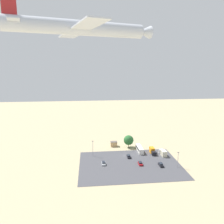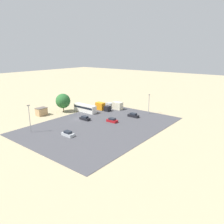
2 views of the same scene
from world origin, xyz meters
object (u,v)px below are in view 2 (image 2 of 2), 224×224
(parked_car_3, at_px, (68,134))
(shed_building, at_px, (41,112))
(parked_truck_1, at_px, (102,107))
(parked_car_2, at_px, (85,118))
(parked_truck_0, at_px, (115,106))
(parked_car_0, at_px, (112,120))
(parked_car_1, at_px, (133,115))
(bus, at_px, (85,108))

(parked_car_3, bearing_deg, shed_building, 72.18)
(shed_building, distance_m, parked_truck_1, 25.07)
(parked_car_2, distance_m, parked_truck_0, 19.92)
(parked_car_0, height_order, parked_car_3, parked_car_3)
(parked_car_0, xyz_separation_m, parked_car_3, (18.71, -2.13, 0.02))
(parked_car_1, xyz_separation_m, parked_truck_0, (-5.59, -13.11, 0.79))
(parked_car_1, relative_size, parked_car_2, 1.03)
(parked_car_1, bearing_deg, shed_building, -55.67)
(parked_car_3, bearing_deg, bus, 34.28)
(parked_car_3, xyz_separation_m, parked_truck_0, (-34.26, -8.41, 0.82))
(parked_car_1, distance_m, parked_truck_0, 14.27)
(bus, bearing_deg, parked_car_3, 34.28)
(parked_truck_1, bearing_deg, parked_car_1, 88.56)
(shed_building, xyz_separation_m, parked_car_1, (-20.52, 30.05, -0.79))
(parked_car_1, relative_size, parked_truck_0, 0.57)
(shed_building, xyz_separation_m, parked_car_3, (8.15, 25.35, -0.82))
(bus, bearing_deg, parked_truck_0, 150.28)
(parked_car_1, height_order, parked_car_2, parked_car_1)
(parked_truck_0, bearing_deg, parked_car_2, -176.84)
(parked_car_1, bearing_deg, parked_truck_1, -91.44)
(bus, height_order, parked_car_2, bus)
(parked_car_1, relative_size, parked_car_3, 1.07)
(parked_truck_1, bearing_deg, parked_truck_0, 148.77)
(parked_car_2, bearing_deg, shed_building, 109.07)
(parked_car_2, xyz_separation_m, parked_truck_0, (-19.88, -1.10, 0.82))
(bus, height_order, parked_truck_0, parked_truck_0)
(parked_car_1, bearing_deg, parked_truck_0, -113.09)
(parked_car_3, bearing_deg, parked_car_0, -6.49)
(bus, distance_m, parked_truck_0, 13.74)
(parked_car_0, distance_m, parked_car_2, 10.39)
(shed_building, relative_size, parked_car_1, 0.96)
(parked_car_0, distance_m, parked_truck_1, 17.18)
(bus, xyz_separation_m, parked_car_2, (7.95, 7.91, -1.03))
(shed_building, distance_m, bus, 17.43)
(bus, height_order, parked_car_3, bus)
(bus, relative_size, parked_car_0, 2.66)
(parked_car_1, distance_m, parked_car_3, 29.05)
(parked_car_3, xyz_separation_m, parked_truck_1, (-29.08, -11.55, 0.79))
(parked_car_2, distance_m, parked_car_3, 16.13)
(parked_car_0, relative_size, parked_truck_1, 0.57)
(parked_car_3, bearing_deg, parked_car_1, -9.31)
(parked_car_1, relative_size, parked_truck_1, 0.62)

